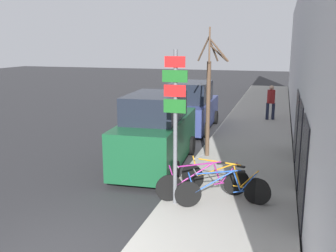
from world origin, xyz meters
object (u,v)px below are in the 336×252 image
Objects in this scene: bicycle_1 at (204,183)px; bicycle_2 at (223,181)px; bicycle_0 at (223,190)px; parked_car_1 at (191,108)px; parked_car_0 at (156,133)px; street_tree at (209,98)px; pedestrian_near at (271,100)px; signpost at (175,118)px.

bicycle_1 reaches higher than bicycle_2.
bicycle_2 reaches higher than bicycle_0.
bicycle_2 is at bearing -72.29° from parked_car_1.
parked_car_0 is at bearing 19.87° from bicycle_0.
parked_car_0 is 2.15m from street_tree.
parked_car_0 is (-2.60, 2.77, 0.57)m from bicycle_0.
parked_car_0 is at bearing 50.02° from pedestrian_near.
parked_car_1 reaches higher than bicycle_2.
parked_car_0 is 8.90m from pedestrian_near.
street_tree reaches higher than bicycle_0.
signpost is 2.15m from bicycle_2.
pedestrian_near is at bearing -26.96° from bicycle_0.
bicycle_1 reaches higher than bicycle_0.
signpost is 1.55× the size of bicycle_2.
parked_car_1 is at bearing 37.42° from bicycle_2.
street_tree reaches higher than signpost.
parked_car_0 reaches higher than parked_car_1.
bicycle_1 is 0.46× the size of parked_car_1.
pedestrian_near is at bearing 75.62° from street_tree.
street_tree is (-1.05, 3.32, 1.63)m from bicycle_2.
pedestrian_near is at bearing 64.35° from parked_car_0.
parked_car_0 is at bearing 116.27° from signpost.
parked_car_0 is 1.12× the size of street_tree.
street_tree is at bearing 33.65° from parked_car_0.
signpost is 1.71× the size of bicycle_1.
signpost reaches higher than parked_car_0.
pedestrian_near is at bearing 13.95° from bicycle_2.
street_tree is at bearing 57.43° from pedestrian_near.
bicycle_1 is 10.83m from pedestrian_near.
street_tree reaches higher than parked_car_1.
street_tree reaches higher than pedestrian_near.
pedestrian_near reaches higher than bicycle_2.
bicycle_2 is at bearing 37.35° from signpost.
parked_car_1 is at bearing 87.97° from parked_car_0.
parked_car_1 is at bearing -13.19° from bicycle_1.
parked_car_1 is (-0.18, 5.57, -0.09)m from parked_car_0.
parked_car_0 is (-1.48, 2.99, -1.15)m from signpost.
bicycle_0 is at bearing -154.10° from bicycle_2.
parked_car_0 reaches higher than bicycle_1.
bicycle_2 is at bearing -86.31° from bicycle_1.
bicycle_2 is at bearing -44.85° from parked_car_0.
pedestrian_near is (1.83, 11.26, -1.10)m from signpost.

